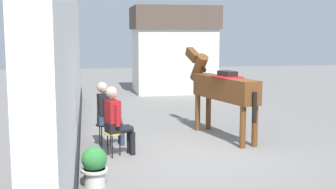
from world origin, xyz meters
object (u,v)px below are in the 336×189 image
seated_visitor_near (116,117)px  flower_planter_near (94,166)px  saddled_horse_center (222,88)px  seated_visitor_far (107,110)px

seated_visitor_near → flower_planter_near: size_ratio=2.17×
seated_visitor_near → flower_planter_near: 1.81m
saddled_horse_center → flower_planter_near: saddled_horse_center is taller
seated_visitor_near → seated_visitor_far: (-0.14, 0.85, 0.00)m
seated_visitor_near → saddled_horse_center: (2.53, 1.23, 0.38)m
seated_visitor_far → flower_planter_near: bearing=-97.1°
seated_visitor_far → saddled_horse_center: (2.67, 0.37, 0.38)m
seated_visitor_far → saddled_horse_center: saddled_horse_center is taller
seated_visitor_near → saddled_horse_center: 2.84m
seated_visitor_near → seated_visitor_far: size_ratio=1.00×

